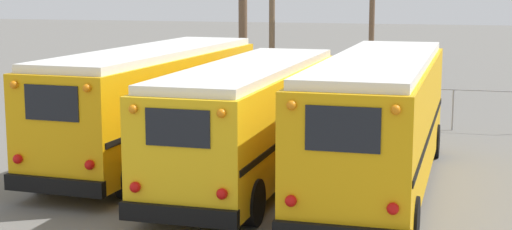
{
  "coord_description": "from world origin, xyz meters",
  "views": [
    {
      "loc": [
        5.17,
        -19.65,
        4.94
      ],
      "look_at": [
        0.0,
        -0.47,
        1.62
      ],
      "focal_mm": 55.0,
      "sensor_mm": 36.0,
      "label": 1
    }
  ],
  "objects": [
    {
      "name": "school_bus_1",
      "position": [
        -0.0,
        -0.96,
        1.63
      ],
      "size": [
        2.65,
        10.09,
        2.99
      ],
      "color": "yellow",
      "rests_on": "ground"
    },
    {
      "name": "school_bus_0",
      "position": [
        -3.2,
        0.45,
        1.74
      ],
      "size": [
        3.04,
        10.4,
        3.18
      ],
      "color": "#E5A00C",
      "rests_on": "ground"
    },
    {
      "name": "ground_plane",
      "position": [
        0.0,
        0.0,
        0.0
      ],
      "size": [
        160.0,
        160.0,
        0.0
      ],
      "primitive_type": "plane",
      "color": "#66635E"
    },
    {
      "name": "fence_line",
      "position": [
        -0.0,
        7.56,
        0.98
      ],
      "size": [
        14.45,
        0.06,
        1.42
      ],
      "color": "#939399",
      "rests_on": "ground"
    },
    {
      "name": "school_bus_2",
      "position": [
        3.2,
        -0.97,
        1.76
      ],
      "size": [
        2.66,
        10.79,
        3.25
      ],
      "color": "#E5A00C",
      "rests_on": "ground"
    }
  ]
}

